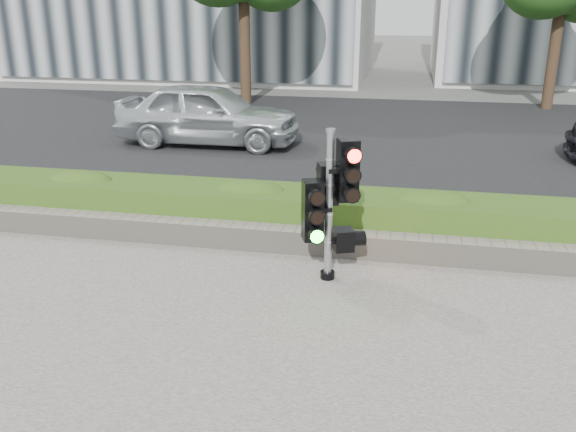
% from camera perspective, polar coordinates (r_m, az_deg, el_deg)
% --- Properties ---
extents(ground, '(120.00, 120.00, 0.00)m').
position_cam_1_polar(ground, '(6.96, 0.92, -9.69)').
color(ground, '#51514C').
rests_on(ground, ground).
extents(road, '(60.00, 13.00, 0.02)m').
position_cam_1_polar(road, '(16.37, 7.36, 7.43)').
color(road, black).
rests_on(road, ground).
extents(curb, '(60.00, 0.25, 0.12)m').
position_cam_1_polar(curb, '(9.78, 4.29, -0.49)').
color(curb, gray).
rests_on(curb, ground).
extents(stone_wall, '(12.00, 0.32, 0.34)m').
position_cam_1_polar(stone_wall, '(8.57, 3.24, -2.41)').
color(stone_wall, gray).
rests_on(stone_wall, sidewalk).
extents(hedge, '(12.00, 1.00, 0.68)m').
position_cam_1_polar(hedge, '(9.12, 3.85, 0.08)').
color(hedge, '#5D8B2A').
rests_on(hedge, sidewalk).
extents(traffic_signal, '(0.71, 0.62, 1.94)m').
position_cam_1_polar(traffic_signal, '(7.52, 4.03, 1.71)').
color(traffic_signal, black).
rests_on(traffic_signal, sidewalk).
extents(car_silver, '(4.48, 1.82, 1.52)m').
position_cam_1_polar(car_silver, '(15.25, -7.49, 9.48)').
color(car_silver, silver).
rests_on(car_silver, road).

